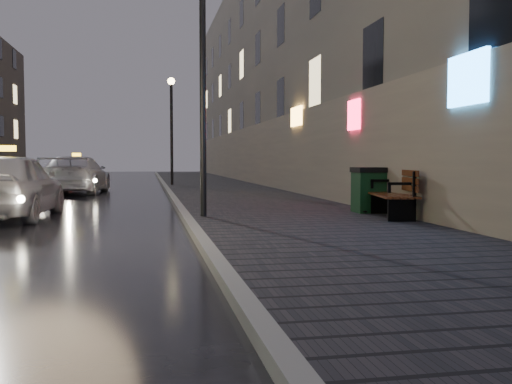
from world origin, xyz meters
The scene contains 11 objects.
ground centered at (0.00, 0.00, 0.00)m, with size 120.00×120.00×0.00m, color black.
sidewalk centered at (3.90, 21.00, 0.07)m, with size 4.60×58.00×0.15m, color black.
curb centered at (1.50, 21.00, 0.07)m, with size 0.20×58.00×0.15m, color slate.
building_near centered at (7.10, 25.00, 6.50)m, with size 1.80×50.00×13.00m, color #605B54.
lamp_near centered at (1.85, 6.00, 3.49)m, with size 0.36×0.36×5.28m.
lamp_far centered at (1.85, 22.00, 3.49)m, with size 0.36×0.36×5.28m.
bench centered at (5.93, 4.97, 0.67)m, with size 1.07×2.13×1.04m.
trash_bin centered at (5.80, 6.20, 0.69)m, with size 0.71×0.71×1.07m.
taxi_near centered at (-2.59, 7.76, 0.80)m, with size 1.89×4.69×1.60m, color silver.
taxi_mid centered at (-2.23, 18.02, 0.77)m, with size 2.15×5.28×1.53m, color white.
taxi_far centered at (-4.82, 31.92, 0.68)m, with size 2.25×4.88×1.36m, color white.
Camera 1 is at (0.62, -6.58, 1.41)m, focal length 40.00 mm.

